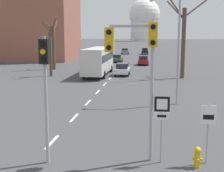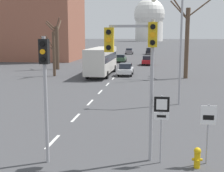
{
  "view_description": "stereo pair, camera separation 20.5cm",
  "coord_description": "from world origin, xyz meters",
  "views": [
    {
      "loc": [
        4.6,
        -6.11,
        5.11
      ],
      "look_at": [
        3.04,
        6.86,
        2.97
      ],
      "focal_mm": 50.0,
      "sensor_mm": 36.0,
      "label": 1
    },
    {
      "loc": [
        4.8,
        -6.08,
        5.11
      ],
      "look_at": [
        3.04,
        6.86,
        2.97
      ],
      "focal_mm": 50.0,
      "sensor_mm": 36.0,
      "label": 2
    }
  ],
  "objects": [
    {
      "name": "lane_stripe_1",
      "position": [
        0.0,
        7.85,
        0.0
      ],
      "size": [
        0.16,
        2.0,
        0.01
      ],
      "primitive_type": "cube",
      "color": "silver",
      "rests_on": "ground_plane"
    },
    {
      "name": "lane_stripe_2",
      "position": [
        0.0,
        12.35,
        0.0
      ],
      "size": [
        0.16,
        2.0,
        0.01
      ],
      "primitive_type": "cube",
      "color": "silver",
      "rests_on": "ground_plane"
    },
    {
      "name": "lane_stripe_3",
      "position": [
        0.0,
        16.85,
        0.0
      ],
      "size": [
        0.16,
        2.0,
        0.01
      ],
      "primitive_type": "cube",
      "color": "silver",
      "rests_on": "ground_plane"
    },
    {
      "name": "lane_stripe_4",
      "position": [
        0.0,
        21.35,
        0.0
      ],
      "size": [
        0.16,
        2.0,
        0.01
      ],
      "primitive_type": "cube",
      "color": "silver",
      "rests_on": "ground_plane"
    },
    {
      "name": "lane_stripe_5",
      "position": [
        0.0,
        25.85,
        0.0
      ],
      "size": [
        0.16,
        2.0,
        0.01
      ],
      "primitive_type": "cube",
      "color": "silver",
      "rests_on": "ground_plane"
    },
    {
      "name": "lane_stripe_6",
      "position": [
        0.0,
        30.35,
        0.0
      ],
      "size": [
        0.16,
        2.0,
        0.01
      ],
      "primitive_type": "cube",
      "color": "silver",
      "rests_on": "ground_plane"
    },
    {
      "name": "lane_stripe_7",
      "position": [
        0.0,
        34.85,
        0.0
      ],
      "size": [
        0.16,
        2.0,
        0.01
      ],
      "primitive_type": "cube",
      "color": "silver",
      "rests_on": "ground_plane"
    },
    {
      "name": "lane_stripe_8",
      "position": [
        0.0,
        39.35,
        0.0
      ],
      "size": [
        0.16,
        2.0,
        0.01
      ],
      "primitive_type": "cube",
      "color": "silver",
      "rests_on": "ground_plane"
    },
    {
      "name": "lane_stripe_9",
      "position": [
        0.0,
        43.85,
        0.0
      ],
      "size": [
        0.16,
        2.0,
        0.01
      ],
      "primitive_type": "cube",
      "color": "silver",
      "rests_on": "ground_plane"
    },
    {
      "name": "lane_stripe_10",
      "position": [
        0.0,
        48.35,
        0.0
      ],
      "size": [
        0.16,
        2.0,
        0.01
      ],
      "primitive_type": "cube",
      "color": "silver",
      "rests_on": "ground_plane"
    },
    {
      "name": "traffic_signal_near_right",
      "position": [
        4.15,
        6.22,
        4.32
      ],
      "size": [
        2.06,
        0.34,
        5.7
      ],
      "color": "#9E9EA3",
      "rests_on": "ground_plane"
    },
    {
      "name": "traffic_signal_centre_tall",
      "position": [
        0.59,
        5.49,
        3.53
      ],
      "size": [
        0.36,
        0.34,
        5.07
      ],
      "color": "#9E9EA3",
      "rests_on": "ground_plane"
    },
    {
      "name": "route_sign_post",
      "position": [
        5.13,
        6.02,
        1.9
      ],
      "size": [
        0.6,
        0.08,
        2.78
      ],
      "color": "#9E9EA3",
      "rests_on": "ground_plane"
    },
    {
      "name": "speed_limit_sign",
      "position": [
        6.96,
        6.19,
        1.65
      ],
      "size": [
        0.6,
        0.08,
        2.44
      ],
      "color": "#9E9EA3",
      "rests_on": "ground_plane"
    },
    {
      "name": "fire_hydrant",
      "position": [
        6.54,
        5.72,
        0.45
      ],
      "size": [
        0.4,
        0.34,
        0.83
      ],
      "color": "gold",
      "rests_on": "ground_plane"
    },
    {
      "name": "street_lamp_right",
      "position": [
        6.26,
        17.07,
        4.84
      ],
      "size": [
        2.28,
        0.36,
        7.8
      ],
      "color": "#9E9EA3",
      "rests_on": "ground_plane"
    },
    {
      "name": "sedan_near_left",
      "position": [
        3.59,
        47.68,
        0.82
      ],
      "size": [
        1.79,
        3.98,
        1.6
      ],
      "color": "maroon",
      "rests_on": "ground_plane"
    },
    {
      "name": "sedan_near_right",
      "position": [
        -1.44,
        52.53,
        0.77
      ],
      "size": [
        1.83,
        4.19,
        1.49
      ],
      "color": "#2D4C33",
      "rests_on": "ground_plane"
    },
    {
      "name": "sedan_mid_centre",
      "position": [
        3.41,
        77.35,
        0.87
      ],
      "size": [
        1.76,
        4.22,
        1.75
      ],
      "color": "black",
      "rests_on": "ground_plane"
    },
    {
      "name": "sedan_far_left",
      "position": [
        -1.92,
        78.14,
        0.81
      ],
      "size": [
        1.96,
        3.9,
        1.58
      ],
      "color": "slate",
      "rests_on": "ground_plane"
    },
    {
      "name": "sedan_far_right",
      "position": [
        1.23,
        33.2,
        0.8
      ],
      "size": [
        1.78,
        3.93,
        1.57
      ],
      "color": "silver",
      "rests_on": "ground_plane"
    },
    {
      "name": "city_bus",
      "position": [
        -1.86,
        33.06,
        2.05
      ],
      "size": [
        2.66,
        10.8,
        3.48
      ],
      "color": "beige",
      "rests_on": "ground_plane"
    },
    {
      "name": "bare_tree_left_near",
      "position": [
        -9.61,
        39.03,
        3.57
      ],
      "size": [
        1.66,
        3.75,
        7.36
      ],
      "color": "brown",
      "rests_on": "ground_plane"
    },
    {
      "name": "bare_tree_right_near",
      "position": [
        8.56,
        31.77,
        4.91
      ],
      "size": [
        5.87,
        5.69,
        9.9
      ],
      "color": "brown",
      "rests_on": "ground_plane"
    },
    {
      "name": "bare_tree_left_far",
      "position": [
        -7.62,
        31.42,
        3.06
      ],
      "size": [
        2.91,
        2.29,
        7.23
      ],
      "color": "brown",
      "rests_on": "ground_plane"
    },
    {
      "name": "capitol_dome",
      "position": [
        0.0,
        255.25,
        17.21
      ],
      "size": [
        25.02,
        25.02,
        35.33
      ],
      "color": "silver",
      "rests_on": "ground_plane"
    },
    {
      "name": "apartment_block_left",
      "position": [
        -19.91,
        57.04,
        10.11
      ],
      "size": [
        18.0,
        14.0,
        20.22
      ],
      "primitive_type": "cube",
      "color": "#935642",
      "rests_on": "ground_plane"
    }
  ]
}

